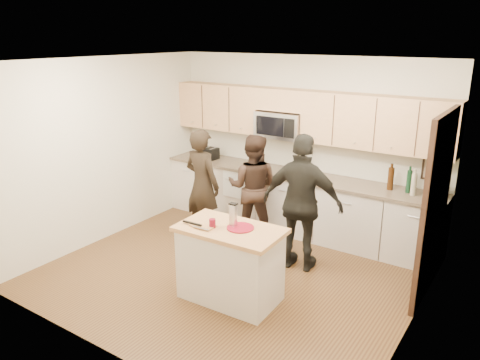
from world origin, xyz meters
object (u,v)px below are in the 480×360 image
Objects in this scene: island at (230,263)px; toaster at (210,153)px; woman_left at (202,185)px; woman_right at (302,203)px; woman_center at (253,187)px.

toaster reaches higher than island.
woman_left is at bearing 136.35° from island.
woman_left is 0.93× the size of woman_right.
island is 1.84m from woman_center.
toaster is 0.16× the size of woman_left.
woman_right reaches higher than toaster.
woman_left is 1.06× the size of woman_center.
woman_center is 0.88× the size of woman_right.
woman_left is at bearing -9.29° from woman_right.
woman_right is (2.29, -1.04, -0.13)m from toaster.
toaster is (-1.95, 2.19, 0.58)m from island.
woman_left is 1.67m from woman_right.
woman_left is 0.76m from woman_center.
woman_right reaches higher than woman_left.
island is 0.67× the size of woman_right.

